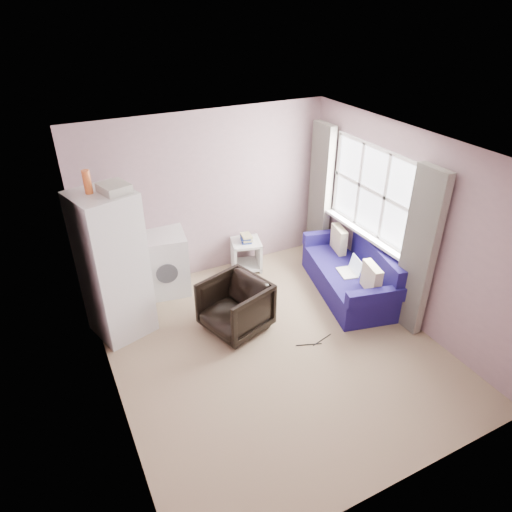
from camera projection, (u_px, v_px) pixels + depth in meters
The scene contains 8 objects.
room at pixel (277, 261), 5.10m from camera, with size 3.84×4.24×2.54m.
armchair at pixel (235, 304), 5.85m from camera, with size 0.75×0.70×0.77m, color black.
fridge at pixel (113, 265), 5.55m from camera, with size 0.83×0.82×2.19m.
washing_machine at pixel (164, 261), 6.60m from camera, with size 0.74×0.74×0.92m.
side_table at pixel (246, 253), 7.21m from camera, with size 0.54×0.54×0.61m.
sofa at pixel (352, 274), 6.64m from camera, with size 1.22×1.96×0.81m.
window_dressing at pixel (363, 218), 6.39m from camera, with size 0.17×2.62×2.18m.
floor_cables at pixel (315, 342), 5.79m from camera, with size 0.52×0.13×0.01m.
Camera 1 is at (-2.15, -3.79, 3.87)m, focal length 32.00 mm.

